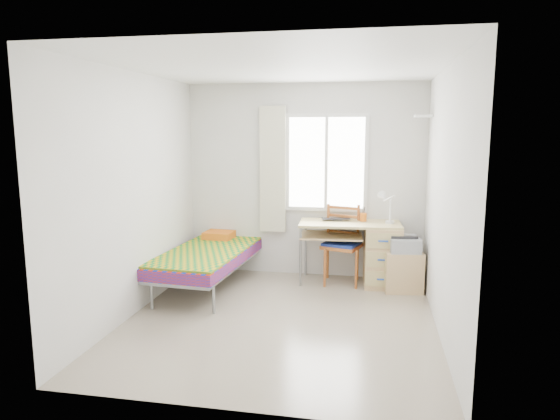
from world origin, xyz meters
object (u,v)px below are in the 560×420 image
(desk, at_px, (377,252))
(cabinet, at_px, (402,270))
(printer, at_px, (404,243))
(chair, at_px, (343,240))
(bed, at_px, (209,255))

(desk, height_order, cabinet, desk)
(cabinet, bearing_deg, printer, 38.35)
(chair, xyz_separation_m, printer, (0.76, -0.19, 0.03))
(cabinet, xyz_separation_m, printer, (0.01, 0.01, 0.34))
(cabinet, bearing_deg, chair, 158.15)
(chair, bearing_deg, printer, 3.45)
(desk, distance_m, printer, 0.40)
(chair, bearing_deg, bed, -147.06)
(chair, relative_size, cabinet, 1.97)
(bed, relative_size, chair, 1.95)
(bed, height_order, cabinet, bed)
(chair, height_order, cabinet, chair)
(desk, xyz_separation_m, cabinet, (0.32, -0.17, -0.18))
(desk, height_order, printer, desk)
(bed, height_order, printer, bed)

